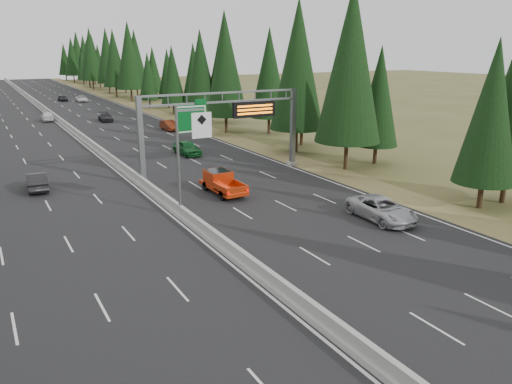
{
  "coord_description": "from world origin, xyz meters",
  "views": [
    {
      "loc": [
        -11.99,
        -7.38,
        11.81
      ],
      "look_at": [
        3.43,
        20.0,
        2.7
      ],
      "focal_mm": 35.0,
      "sensor_mm": 36.0,
      "label": 1
    }
  ],
  "objects": [
    {
      "name": "red_pickup",
      "position": [
        5.23,
        29.29,
        1.08
      ],
      "size": [
        1.99,
        5.57,
        1.81
      ],
      "color": "black",
      "rests_on": "road"
    },
    {
      "name": "median_barrier",
      "position": [
        0.0,
        80.0,
        0.41
      ],
      "size": [
        0.7,
        260.0,
        0.85
      ],
      "color": "gray",
      "rests_on": "road"
    },
    {
      "name": "car_ahead_dkred",
      "position": [
        12.84,
        62.84,
        0.81
      ],
      "size": [
        1.59,
        4.46,
        1.46
      ],
      "primitive_type": "imported",
      "rotation": [
        0.0,
        0.0,
        0.01
      ],
      "color": "#62210E",
      "rests_on": "road"
    },
    {
      "name": "sign_gantry",
      "position": [
        8.92,
        34.88,
        5.27
      ],
      "size": [
        16.75,
        0.98,
        7.8
      ],
      "color": "slate",
      "rests_on": "road"
    },
    {
      "name": "hov_sign_pole",
      "position": [
        0.58,
        24.97,
        4.72
      ],
      "size": [
        2.8,
        0.5,
        8.0
      ],
      "color": "slate",
      "rests_on": "road"
    },
    {
      "name": "road",
      "position": [
        0.0,
        80.0,
        0.04
      ],
      "size": [
        32.0,
        260.0,
        0.08
      ],
      "primitive_type": "cube",
      "color": "black",
      "rests_on": "ground"
    },
    {
      "name": "silver_minivan",
      "position": [
        12.15,
        17.42,
        0.87
      ],
      "size": [
        2.92,
        5.83,
        1.58
      ],
      "primitive_type": "imported",
      "rotation": [
        0.0,
        0.0,
        -0.05
      ],
      "color": "#AFAFB4",
      "rests_on": "road"
    },
    {
      "name": "car_onc_white",
      "position": [
        -1.5,
        82.02,
        0.85
      ],
      "size": [
        2.05,
        4.59,
        1.53
      ],
      "primitive_type": "imported",
      "rotation": [
        0.0,
        0.0,
        3.09
      ],
      "color": "silver",
      "rests_on": "road"
    },
    {
      "name": "car_onc_near",
      "position": [
        -8.12,
        37.68,
        0.83
      ],
      "size": [
        1.86,
        4.66,
        1.51
      ],
      "primitive_type": "imported",
      "rotation": [
        0.0,
        0.0,
        3.08
      ],
      "color": "black",
      "rests_on": "road"
    },
    {
      "name": "car_ahead_white",
      "position": [
        9.62,
        111.39,
        0.74
      ],
      "size": [
        2.33,
        4.79,
        1.31
      ],
      "primitive_type": "imported",
      "rotation": [
        0.0,
        0.0,
        -0.03
      ],
      "color": "white",
      "rests_on": "road"
    },
    {
      "name": "tree_row_right",
      "position": [
        21.83,
        77.61,
        8.96
      ],
      "size": [
        11.68,
        243.13,
        17.93
      ],
      "color": "black",
      "rests_on": "ground"
    },
    {
      "name": "shoulder_right",
      "position": [
        17.8,
        80.0,
        0.03
      ],
      "size": [
        3.6,
        260.0,
        0.06
      ],
      "primitive_type": "cube",
      "color": "olive",
      "rests_on": "ground"
    },
    {
      "name": "car_ahead_green",
      "position": [
        8.54,
        45.06,
        0.9
      ],
      "size": [
        2.09,
        4.86,
        1.63
      ],
      "primitive_type": "imported",
      "rotation": [
        0.0,
        0.0,
        0.03
      ],
      "color": "#145723",
      "rests_on": "road"
    },
    {
      "name": "car_ahead_dkgrey",
      "position": [
        6.86,
        77.03,
        0.75
      ],
      "size": [
        2.12,
        4.71,
        1.34
      ],
      "primitive_type": "imported",
      "rotation": [
        0.0,
        0.0,
        -0.05
      ],
      "color": "black",
      "rests_on": "road"
    },
    {
      "name": "car_ahead_far",
      "position": [
        6.08,
        114.78,
        0.76
      ],
      "size": [
        1.96,
        4.13,
        1.36
      ],
      "primitive_type": "imported",
      "rotation": [
        0.0,
        0.0,
        0.09
      ],
      "color": "black",
      "rests_on": "road"
    }
  ]
}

